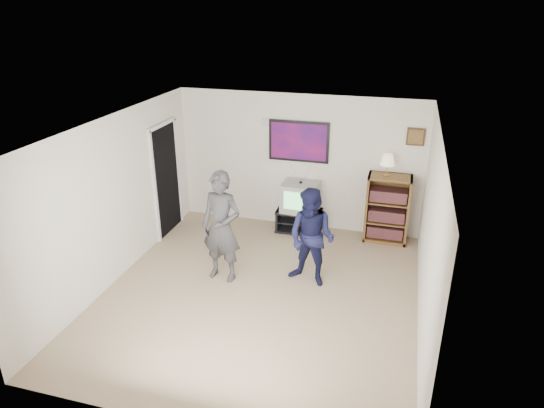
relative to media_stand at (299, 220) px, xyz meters
The scene contains 13 objects.
room_shell 2.16m from the media_stand, 92.85° to the right, with size 4.51×5.00×2.51m.
media_stand is the anchor object (origin of this frame).
crt_television 0.48m from the media_stand, ahead, with size 0.63×0.54×0.54m, color #9D9E99, non-canonical shape.
bookshelf 1.62m from the media_stand, ahead, with size 0.74×0.42×1.22m, color brown, non-canonical shape.
table_lamp 1.92m from the media_stand, ahead, with size 0.24×0.24×0.39m, color beige, non-canonical shape.
person_tall 2.17m from the media_stand, 111.98° to the right, with size 0.63×0.42×1.73m, color #353437.
person_short 1.87m from the media_stand, 71.81° to the right, with size 0.74×0.58×1.52m, color #141639.
controller_left 2.16m from the media_stand, 116.33° to the right, with size 0.03×0.12×0.03m, color white.
controller_right 1.82m from the media_stand, 70.90° to the right, with size 0.04×0.13×0.04m, color white.
poster 1.47m from the media_stand, 110.96° to the left, with size 1.10×0.03×0.75m, color black.
air_vent 1.87m from the media_stand, 158.78° to the left, with size 0.28×0.02×0.14m, color white.
small_picture 2.55m from the media_stand, ahead, with size 0.30×0.03×0.30m, color #472316.
doorway 2.54m from the media_stand, 164.86° to the right, with size 0.03×0.85×2.00m, color black.
Camera 1 is at (1.80, -5.77, 4.03)m, focal length 32.00 mm.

